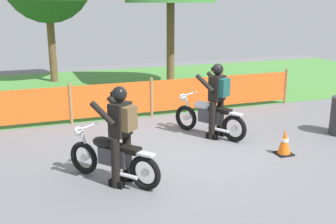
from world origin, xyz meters
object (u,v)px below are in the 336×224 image
(rider_trailing, at_px, (217,97))
(traffic_cone, at_px, (285,142))
(motorcycle_trailing, at_px, (209,117))
(motorcycle_lead, at_px, (112,157))
(rider_lead, at_px, (121,130))

(rider_trailing, xyz_separation_m, traffic_cone, (0.82, -1.44, -0.69))
(motorcycle_trailing, bearing_deg, traffic_cone, 178.83)
(motorcycle_lead, distance_m, traffic_cone, 3.54)
(motorcycle_lead, bearing_deg, rider_trailing, -101.18)
(traffic_cone, bearing_deg, motorcycle_lead, -178.97)
(traffic_cone, bearing_deg, motorcycle_trailing, 119.69)
(motorcycle_trailing, xyz_separation_m, rider_trailing, (0.11, -0.18, 0.51))
(rider_lead, relative_size, traffic_cone, 3.19)
(motorcycle_lead, xyz_separation_m, rider_trailing, (2.72, 1.51, 0.51))
(rider_lead, distance_m, rider_trailing, 3.08)
(motorcycle_trailing, xyz_separation_m, rider_lead, (-2.48, -1.84, 0.51))
(motorcycle_trailing, height_order, traffic_cone, motorcycle_trailing)
(motorcycle_trailing, distance_m, rider_trailing, 0.55)
(rider_trailing, relative_size, traffic_cone, 3.19)
(rider_trailing, bearing_deg, motorcycle_trailing, 0.51)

